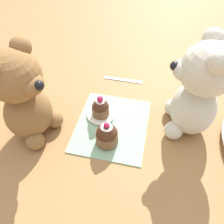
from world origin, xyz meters
The scene contains 8 objects.
ground_plane centered at (0.00, 0.00, 0.00)m, with size 4.00×4.00×0.00m, color #9E7042.
knitted_placemat centered at (0.00, 0.00, 0.00)m, with size 0.23×0.20×0.01m, color #8EBC99.
teddy_bear_cream centered at (-0.04, 0.20, 0.13)m, with size 0.14×0.14×0.27m.
teddy_bear_tan centered at (0.06, -0.20, 0.13)m, with size 0.15×0.15×0.26m.
cupcake_near_cream_bear centered at (0.06, 0.00, 0.03)m, with size 0.06×0.06×0.07m.
saucer_plate centered at (-0.03, -0.04, 0.01)m, with size 0.08×0.08×0.01m, color white.
cupcake_near_tan_bear centered at (-0.03, -0.04, 0.04)m, with size 0.05×0.05×0.07m.
teaspoon centered at (-0.20, -0.01, 0.00)m, with size 0.13×0.01×0.01m, color silver.
Camera 1 is at (0.38, 0.08, 0.48)m, focal length 35.00 mm.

